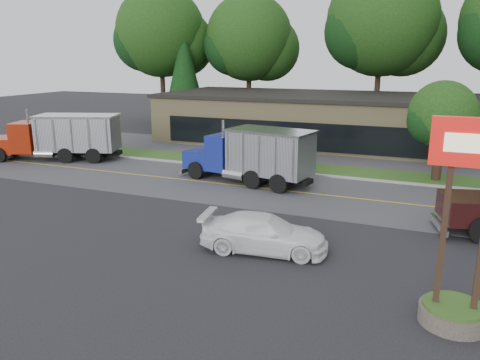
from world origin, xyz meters
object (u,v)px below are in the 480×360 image
(dump_truck_blue, at_px, (254,154))
(rally_car, at_px, (264,233))
(dump_truck_red, at_px, (60,136))
(bilo_sign, at_px, (460,258))

(dump_truck_blue, height_order, rally_car, dump_truck_blue)
(dump_truck_red, height_order, dump_truck_blue, same)
(bilo_sign, xyz_separation_m, dump_truck_red, (-26.56, 13.34, -0.21))
(bilo_sign, bearing_deg, dump_truck_red, 153.33)
(dump_truck_red, xyz_separation_m, dump_truck_blue, (15.71, -0.86, -0.01))
(bilo_sign, relative_size, rally_car, 1.18)
(dump_truck_red, bearing_deg, rally_car, 132.50)
(dump_truck_red, distance_m, rally_car, 22.37)
(bilo_sign, distance_m, dump_truck_red, 29.73)
(dump_truck_blue, distance_m, rally_car, 10.45)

